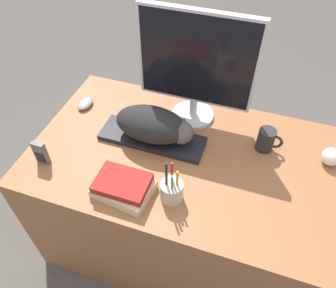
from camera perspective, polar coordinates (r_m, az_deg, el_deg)
desk at (r=1.71m, az=3.18°, el=-10.18°), size 1.38×0.79×0.73m
keyboard at (r=1.47m, az=-2.77°, el=1.01°), size 0.47×0.15×0.02m
cat at (r=1.41m, az=-2.31°, el=3.29°), size 0.35×0.18×0.15m
monitor at (r=1.42m, az=4.95°, el=13.66°), size 0.51×0.20×0.53m
computer_mouse at (r=1.69m, az=-14.22°, el=6.86°), size 0.06×0.10×0.03m
coffee_mug at (r=1.47m, az=16.78°, el=0.70°), size 0.11×0.07×0.11m
pen_cup at (r=1.24m, az=0.65°, el=-8.10°), size 0.09×0.09×0.21m
baseball at (r=1.52m, az=26.58°, el=-2.00°), size 0.08×0.08×0.08m
phone at (r=1.45m, az=-21.29°, el=-1.49°), size 0.06×0.02×0.11m
book_stack at (r=1.28m, az=-7.81°, el=-7.34°), size 0.23×0.18×0.07m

